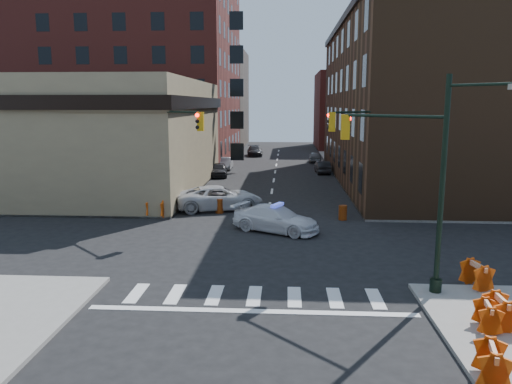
# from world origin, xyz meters

# --- Properties ---
(ground) EXTENTS (140.00, 140.00, 0.00)m
(ground) POSITION_xyz_m (0.00, 0.00, 0.00)
(ground) COLOR black
(ground) RESTS_ON ground
(sidewalk_nw) EXTENTS (34.00, 54.50, 0.15)m
(sidewalk_nw) POSITION_xyz_m (-23.00, 32.75, 0.07)
(sidewalk_nw) COLOR gray
(sidewalk_nw) RESTS_ON ground
(sidewalk_ne) EXTENTS (34.00, 54.50, 0.15)m
(sidewalk_ne) POSITION_xyz_m (23.00, 32.75, 0.07)
(sidewalk_ne) COLOR gray
(sidewalk_ne) RESTS_ON ground
(bank_building) EXTENTS (22.00, 22.00, 9.00)m
(bank_building) POSITION_xyz_m (-17.00, 16.50, 4.50)
(bank_building) COLOR #867958
(bank_building) RESTS_ON ground
(apartment_block) EXTENTS (25.00, 25.00, 24.00)m
(apartment_block) POSITION_xyz_m (-18.50, 40.00, 12.00)
(apartment_block) COLOR maroon
(apartment_block) RESTS_ON ground
(commercial_row_ne) EXTENTS (14.00, 34.00, 14.00)m
(commercial_row_ne) POSITION_xyz_m (13.00, 22.50, 7.00)
(commercial_row_ne) COLOR #452D1B
(commercial_row_ne) RESTS_ON ground
(filler_nw) EXTENTS (20.00, 18.00, 16.00)m
(filler_nw) POSITION_xyz_m (-16.00, 62.00, 8.00)
(filler_nw) COLOR brown
(filler_nw) RESTS_ON ground
(filler_ne) EXTENTS (16.00, 16.00, 12.00)m
(filler_ne) POSITION_xyz_m (14.00, 58.00, 6.00)
(filler_ne) COLOR maroon
(filler_ne) RESTS_ON ground
(signal_pole_se) EXTENTS (5.40, 5.27, 8.00)m
(signal_pole_se) POSITION_xyz_m (6.04, -5.52, 4.61)
(signal_pole_se) COLOR black
(signal_pole_se) RESTS_ON sidewalk_se
(signal_pole_nw) EXTENTS (3.58, 3.67, 8.00)m
(signal_pole_nw) POSITION_xyz_m (-5.85, 5.34, 4.34)
(signal_pole_nw) COLOR black
(signal_pole_nw) RESTS_ON sidewalk_nw
(signal_pole_ne) EXTENTS (3.67, 3.58, 8.00)m
(signal_pole_ne) POSITION_xyz_m (5.84, 5.35, 4.34)
(signal_pole_ne) COLOR black
(signal_pole_ne) RESTS_ON sidewalk_ne
(tree_ne_near) EXTENTS (3.00, 3.00, 4.85)m
(tree_ne_near) POSITION_xyz_m (7.50, 26.00, 3.49)
(tree_ne_near) COLOR black
(tree_ne_near) RESTS_ON sidewalk_ne
(tree_ne_far) EXTENTS (3.00, 3.00, 4.85)m
(tree_ne_far) POSITION_xyz_m (7.50, 34.00, 3.49)
(tree_ne_far) COLOR black
(tree_ne_far) RESTS_ON sidewalk_ne
(police_car) EXTENTS (5.42, 4.05, 1.46)m
(police_car) POSITION_xyz_m (0.60, 2.91, 0.73)
(police_car) COLOR white
(police_car) RESTS_ON ground
(pickup) EXTENTS (6.42, 4.29, 1.64)m
(pickup) POSITION_xyz_m (-3.37, 8.60, 0.82)
(pickup) COLOR silver
(pickup) RESTS_ON ground
(parked_car_wnear) EXTENTS (2.08, 4.18, 1.37)m
(parked_car_wnear) POSITION_xyz_m (-5.50, 24.18, 0.68)
(parked_car_wnear) COLOR black
(parked_car_wnear) RESTS_ON ground
(parked_car_wfar) EXTENTS (1.43, 3.88, 1.27)m
(parked_car_wfar) POSITION_xyz_m (-5.50, 29.88, 0.64)
(parked_car_wfar) COLOR #93949B
(parked_car_wfar) RESTS_ON ground
(parked_car_wdeep) EXTENTS (2.48, 4.92, 1.37)m
(parked_car_wdeep) POSITION_xyz_m (-3.22, 44.35, 0.69)
(parked_car_wdeep) COLOR black
(parked_car_wdeep) RESTS_ON ground
(parked_car_enear) EXTENTS (1.58, 3.92, 1.27)m
(parked_car_enear) POSITION_xyz_m (4.94, 27.26, 0.63)
(parked_car_enear) COLOR black
(parked_car_enear) RESTS_ON ground
(parked_car_efar) EXTENTS (1.74, 3.87, 1.29)m
(parked_car_efar) POSITION_xyz_m (4.76, 37.31, 0.64)
(parked_car_efar) COLOR gray
(parked_car_efar) RESTS_ON ground
(pedestrian_a) EXTENTS (0.71, 0.50, 1.87)m
(pedestrian_a) POSITION_xyz_m (-9.54, 6.36, 1.08)
(pedestrian_a) COLOR black
(pedestrian_a) RESTS_ON sidewalk_nw
(pedestrian_b) EXTENTS (0.91, 0.79, 1.61)m
(pedestrian_b) POSITION_xyz_m (-8.95, 6.40, 0.96)
(pedestrian_b) COLOR black
(pedestrian_b) RESTS_ON sidewalk_nw
(pedestrian_c) EXTENTS (1.10, 0.54, 1.82)m
(pedestrian_c) POSITION_xyz_m (-11.29, 9.85, 1.06)
(pedestrian_c) COLOR #1E212D
(pedestrian_c) RESTS_ON sidewalk_nw
(barrel_road) EXTENTS (0.63, 0.63, 0.91)m
(barrel_road) POSITION_xyz_m (4.69, 6.00, 0.46)
(barrel_road) COLOR red
(barrel_road) RESTS_ON ground
(barrel_bank) EXTENTS (0.69, 0.69, 0.97)m
(barrel_bank) POSITION_xyz_m (-3.22, 7.54, 0.49)
(barrel_bank) COLOR #DD3C0A
(barrel_bank) RESTS_ON ground
(barricade_se_a) EXTENTS (0.88, 1.38, 0.96)m
(barricade_se_a) POSITION_xyz_m (8.50, -5.72, 0.63)
(barricade_se_a) COLOR #D14609
(barricade_se_a) RESTS_ON sidewalk_se
(barricade_se_b) EXTENTS (0.73, 1.21, 0.85)m
(barricade_se_b) POSITION_xyz_m (7.48, -9.43, 0.57)
(barricade_se_b) COLOR red
(barricade_se_b) RESTS_ON sidewalk_se
(barricade_se_c) EXTENTS (0.66, 1.29, 0.96)m
(barricade_se_c) POSITION_xyz_m (7.98, -9.17, 0.63)
(barricade_se_c) COLOR red
(barricade_se_c) RESTS_ON sidewalk_se
(barricade_se_d) EXTENTS (0.91, 1.38, 0.95)m
(barricade_se_d) POSITION_xyz_m (6.40, -12.50, 0.62)
(barricade_se_d) COLOR #DA5E0A
(barricade_se_d) RESTS_ON sidewalk_se
(barricade_nw_a) EXTENTS (1.41, 0.89, 0.99)m
(barricade_nw_a) POSITION_xyz_m (-6.95, 5.70, 0.64)
(barricade_nw_a) COLOR red
(barricade_nw_a) RESTS_ON sidewalk_nw
(barricade_nw_b) EXTENTS (1.30, 0.82, 0.90)m
(barricade_nw_b) POSITION_xyz_m (-12.00, 8.00, 0.60)
(barricade_nw_b) COLOR #C25509
(barricade_nw_b) RESTS_ON sidewalk_nw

